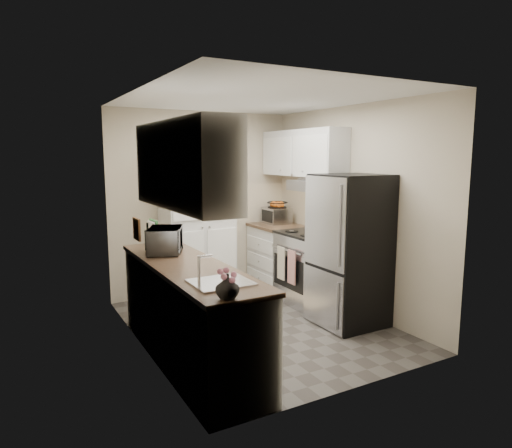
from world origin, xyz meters
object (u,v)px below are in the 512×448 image
(refrigerator, at_px, (350,250))
(toaster_oven, at_px, (276,215))
(wine_bottle, at_px, (148,238))
(pantry_cabinet, at_px, (197,224))
(microwave, at_px, (165,240))
(electric_range, at_px, (310,267))

(refrigerator, height_order, toaster_oven, refrigerator)
(wine_bottle, distance_m, toaster_oven, 2.38)
(pantry_cabinet, xyz_separation_m, toaster_oven, (1.25, 0.02, 0.04))
(pantry_cabinet, height_order, microwave, pantry_cabinet)
(electric_range, bearing_deg, refrigerator, -92.48)
(pantry_cabinet, xyz_separation_m, wine_bottle, (-0.93, -0.94, 0.05))
(electric_range, bearing_deg, wine_bottle, -179.63)
(microwave, xyz_separation_m, wine_bottle, (-0.12, 0.22, 0.00))
(electric_range, height_order, refrigerator, refrigerator)
(microwave, height_order, toaster_oven, microwave)
(pantry_cabinet, bearing_deg, wine_bottle, -134.68)
(microwave, bearing_deg, wine_bottle, 52.48)
(pantry_cabinet, xyz_separation_m, microwave, (-0.81, -1.16, 0.05))
(electric_range, distance_m, wine_bottle, 2.18)
(electric_range, distance_m, refrigerator, 0.88)
(electric_range, xyz_separation_m, toaster_oven, (0.07, 0.95, 0.56))
(pantry_cabinet, relative_size, electric_range, 1.77)
(microwave, bearing_deg, toaster_oven, -35.56)
(toaster_oven, bearing_deg, electric_range, -91.86)
(toaster_oven, bearing_deg, refrigerator, -90.97)
(microwave, distance_m, wine_bottle, 0.25)
(refrigerator, xyz_separation_m, wine_bottle, (-2.07, 0.79, 0.20))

